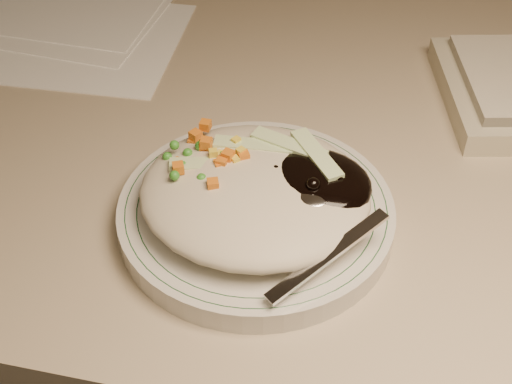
# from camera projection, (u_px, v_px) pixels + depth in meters

# --- Properties ---
(desk) EXTENTS (1.40, 0.70, 0.74)m
(desk) POSITION_uv_depth(u_px,v_px,m) (322.00, 248.00, 0.87)
(desk) COLOR tan
(desk) RESTS_ON ground
(plate) EXTENTS (0.24, 0.24, 0.02)m
(plate) POSITION_uv_depth(u_px,v_px,m) (256.00, 214.00, 0.61)
(plate) COLOR beige
(plate) RESTS_ON desk
(plate_rim) EXTENTS (0.22, 0.22, 0.00)m
(plate_rim) POSITION_uv_depth(u_px,v_px,m) (256.00, 206.00, 0.60)
(plate_rim) COLOR #144723
(plate_rim) RESTS_ON plate
(meal) EXTENTS (0.21, 0.19, 0.05)m
(meal) POSITION_uv_depth(u_px,v_px,m) (261.00, 188.00, 0.59)
(meal) COLOR #C1B79D
(meal) RESTS_ON plate
(papers) EXTENTS (0.36, 0.31, 0.00)m
(papers) POSITION_uv_depth(u_px,v_px,m) (48.00, 13.00, 0.89)
(papers) COLOR white
(papers) RESTS_ON desk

